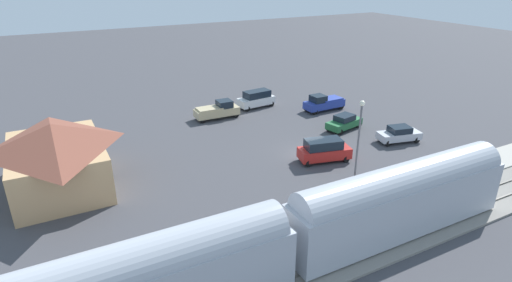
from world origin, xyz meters
TOP-DOWN VIEW (x-y plane):
  - ground_plane at (0.00, 0.00)m, footprint 200.00×200.00m
  - railway_track at (-14.00, 0.00)m, footprint 4.80×70.00m
  - platform at (-10.00, 0.00)m, footprint 3.20×46.00m
  - passenger_train at (-14.00, 10.90)m, footprint 2.93×35.09m
  - station_building at (4.00, 22.00)m, footprint 10.85×7.90m
  - pedestrian_on_platform at (-9.32, -1.50)m, footprint 0.36×0.36m
  - suv_white at (15.38, -2.59)m, footprint 2.47×5.08m
  - pickup_blue at (10.17, -9.61)m, footprint 2.15×5.47m
  - suv_red at (-2.15, -0.57)m, footprint 3.04×5.22m
  - pickup_tan at (13.77, 3.61)m, footprint 2.05×5.43m
  - sedan_green at (3.54, -7.62)m, footprint 2.81×4.80m
  - sedan_silver at (-2.06, -10.41)m, footprint 2.78×4.79m
  - light_pole_near_platform at (-7.20, -0.05)m, footprint 0.44×0.44m

SIDE VIEW (x-z plane):
  - ground_plane at x=0.00m, z-range 0.00..0.00m
  - railway_track at x=-14.00m, z-range -0.06..0.24m
  - platform at x=-10.00m, z-range 0.00..0.30m
  - sedan_green at x=3.54m, z-range 0.01..1.75m
  - sedan_silver at x=-2.06m, z-range 0.01..1.75m
  - pickup_blue at x=10.17m, z-range -0.04..2.10m
  - pickup_tan at x=13.77m, z-range -0.04..2.10m
  - suv_white at x=15.38m, z-range 0.04..2.26m
  - suv_red at x=-2.15m, z-range 0.04..2.26m
  - pedestrian_on_platform at x=-9.32m, z-range 0.43..2.14m
  - passenger_train at x=-14.00m, z-range 0.37..5.35m
  - station_building at x=4.00m, z-range 0.12..5.82m
  - light_pole_near_platform at x=-7.20m, z-range 0.99..8.50m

